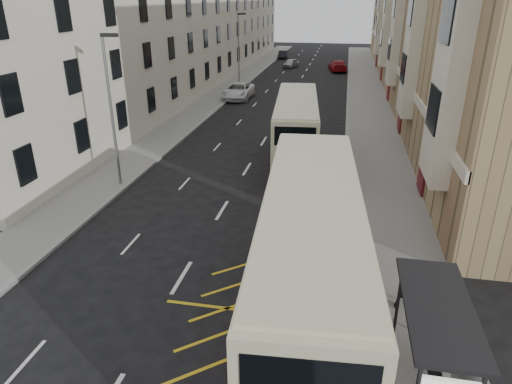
% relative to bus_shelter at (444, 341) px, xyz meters
% --- Properties ---
extents(ground, '(200.00, 200.00, 0.00)m').
position_rel_bus_shelter_xyz_m(ground, '(-8.34, 0.39, -2.14)').
color(ground, black).
rests_on(ground, ground).
extents(pavement_right, '(4.00, 120.00, 0.15)m').
position_rel_bus_shelter_xyz_m(pavement_right, '(-0.34, 30.39, -2.06)').
color(pavement_right, slate).
rests_on(pavement_right, ground).
extents(pavement_left, '(3.00, 120.00, 0.15)m').
position_rel_bus_shelter_xyz_m(pavement_left, '(-15.84, 30.39, -2.06)').
color(pavement_left, slate).
rests_on(pavement_left, ground).
extents(kerb_right, '(0.25, 120.00, 0.15)m').
position_rel_bus_shelter_xyz_m(kerb_right, '(-2.34, 30.39, -2.06)').
color(kerb_right, gray).
rests_on(kerb_right, ground).
extents(kerb_left, '(0.25, 120.00, 0.15)m').
position_rel_bus_shelter_xyz_m(kerb_left, '(-14.34, 30.39, -2.06)').
color(kerb_left, gray).
rests_on(kerb_left, ground).
extents(road_markings, '(10.00, 110.00, 0.01)m').
position_rel_bus_shelter_xyz_m(road_markings, '(-8.34, 45.39, -2.13)').
color(road_markings, silver).
rests_on(road_markings, ground).
extents(terrace_right, '(10.75, 79.00, 15.25)m').
position_rel_bus_shelter_xyz_m(terrace_right, '(6.54, 45.77, 5.38)').
color(terrace_right, tan).
rests_on(terrace_right, ground).
extents(terrace_left, '(9.18, 79.00, 13.25)m').
position_rel_bus_shelter_xyz_m(terrace_left, '(-21.77, 45.89, 4.38)').
color(terrace_left, silver).
rests_on(terrace_left, ground).
extents(bus_shelter, '(1.65, 4.25, 2.70)m').
position_rel_bus_shelter_xyz_m(bus_shelter, '(0.00, 0.00, 0.00)').
color(bus_shelter, black).
rests_on(bus_shelter, pavement_right).
extents(guard_railing, '(0.06, 6.56, 1.01)m').
position_rel_bus_shelter_xyz_m(guard_railing, '(-2.09, 6.14, -1.28)').
color(guard_railing, '#B60D03').
rests_on(guard_railing, pavement_right).
extents(street_lamp_near, '(0.93, 0.18, 8.00)m').
position_rel_bus_shelter_xyz_m(street_lamp_near, '(-14.69, 12.39, 2.50)').
color(street_lamp_near, gray).
rests_on(street_lamp_near, pavement_left).
extents(street_lamp_far, '(0.93, 0.18, 8.00)m').
position_rel_bus_shelter_xyz_m(street_lamp_far, '(-14.69, 42.39, 2.50)').
color(street_lamp_far, gray).
rests_on(street_lamp_far, pavement_left).
extents(double_decker_front, '(3.58, 12.20, 4.80)m').
position_rel_bus_shelter_xyz_m(double_decker_front, '(-3.44, 2.32, 0.31)').
color(double_decker_front, beige).
rests_on(double_decker_front, ground).
extents(double_decker_rear, '(3.41, 10.83, 4.25)m').
position_rel_bus_shelter_xyz_m(double_decker_rear, '(-5.52, 17.64, 0.03)').
color(double_decker_rear, beige).
rests_on(double_decker_rear, ground).
extents(pedestrian_near, '(0.72, 0.50, 1.89)m').
position_rel_bus_shelter_xyz_m(pedestrian_near, '(-1.31, -0.17, -1.04)').
color(pedestrian_near, black).
rests_on(pedestrian_near, pavement_right).
extents(pedestrian_mid, '(0.98, 0.82, 1.82)m').
position_rel_bus_shelter_xyz_m(pedestrian_mid, '(-0.20, 3.88, -1.08)').
color(pedestrian_mid, black).
rests_on(pedestrian_mid, pavement_right).
extents(pedestrian_far, '(1.08, 0.73, 1.70)m').
position_rel_bus_shelter_xyz_m(pedestrian_far, '(-1.77, 1.74, -1.14)').
color(pedestrian_far, black).
rests_on(pedestrian_far, pavement_right).
extents(white_van, '(2.70, 5.76, 1.59)m').
position_rel_bus_shelter_xyz_m(white_van, '(-13.54, 36.78, -1.34)').
color(white_van, white).
rests_on(white_van, ground).
extents(car_silver, '(2.44, 4.03, 1.28)m').
position_rel_bus_shelter_xyz_m(car_silver, '(-10.88, 60.06, -1.50)').
color(car_silver, '#9EA1A5').
rests_on(car_silver, ground).
extents(car_dark, '(1.53, 3.92, 1.27)m').
position_rel_bus_shelter_xyz_m(car_dark, '(-13.54, 70.76, -1.50)').
color(car_dark, black).
rests_on(car_dark, ground).
extents(car_red, '(2.93, 5.59, 1.55)m').
position_rel_bus_shelter_xyz_m(car_red, '(-3.92, 57.78, -1.36)').
color(car_red, maroon).
rests_on(car_red, ground).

